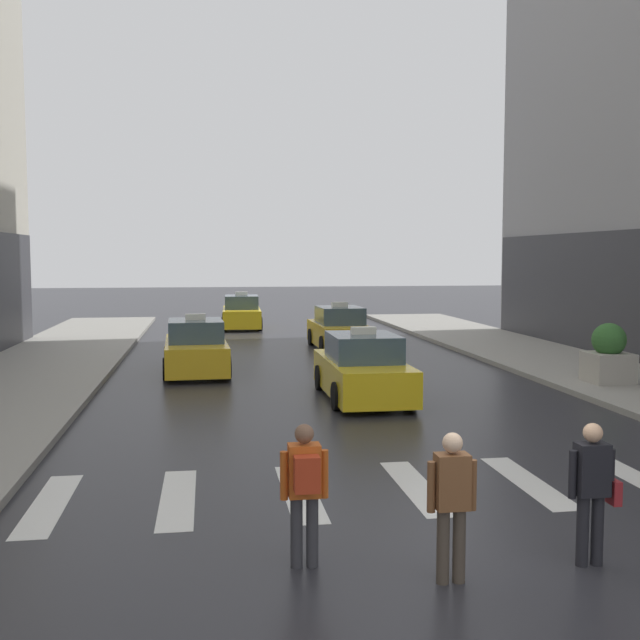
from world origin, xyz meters
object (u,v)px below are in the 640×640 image
object	(u,v)px
taxi_lead	(362,370)
pedestrian_with_backpack	(305,484)
taxi_second	(196,349)
taxi_third	(339,330)
pedestrian_with_handbag	(592,485)
pedestrian_plain_coat	(452,498)
taxi_fourth	(242,314)
planter_mid_block	(608,356)

from	to	relation	value
taxi_lead	pedestrian_with_backpack	xyz separation A→B (m)	(-2.73, -9.92, 0.25)
taxi_second	taxi_third	bearing A→B (deg)	44.13
pedestrian_with_backpack	pedestrian_with_handbag	size ratio (longest dim) A/B	1.00
pedestrian_with_handbag	pedestrian_plain_coat	distance (m)	1.74
pedestrian_with_handbag	taxi_fourth	bearing A→B (deg)	95.11
pedestrian_plain_coat	pedestrian_with_backpack	bearing A→B (deg)	157.96
pedestrian_with_handbag	pedestrian_plain_coat	xyz separation A→B (m)	(-1.73, -0.21, 0.01)
taxi_lead	taxi_fourth	xyz separation A→B (m)	(-2.11, 19.00, 0.00)
pedestrian_with_handbag	planter_mid_block	world-z (taller)	planter_mid_block
taxi_fourth	pedestrian_with_backpack	distance (m)	28.92
taxi_lead	pedestrian_plain_coat	size ratio (longest dim) A/B	2.76
taxi_second	taxi_fourth	size ratio (longest dim) A/B	1.00
taxi_fourth	pedestrian_with_handbag	distance (m)	29.44
taxi_lead	taxi_third	xyz separation A→B (m)	(1.19, 10.05, 0.00)
taxi_second	planter_mid_block	bearing A→B (deg)	-21.40
taxi_lead	pedestrian_with_backpack	size ratio (longest dim) A/B	2.76
pedestrian_plain_coat	planter_mid_block	bearing A→B (deg)	53.95
taxi_lead	taxi_second	bearing A→B (deg)	130.38
taxi_third	planter_mid_block	size ratio (longest dim) A/B	2.86
pedestrian_with_handbag	pedestrian_plain_coat	bearing A→B (deg)	-173.12
taxi_lead	taxi_fourth	distance (m)	19.12
taxi_lead	planter_mid_block	world-z (taller)	taxi_lead
pedestrian_plain_coat	taxi_lead	bearing A→B (deg)	83.39
taxi_lead	pedestrian_plain_coat	bearing A→B (deg)	-96.61
taxi_lead	pedestrian_with_backpack	world-z (taller)	taxi_lead
taxi_third	planter_mid_block	xyz separation A→B (m)	(5.66, -9.49, 0.15)
taxi_third	pedestrian_with_handbag	xyz separation A→B (m)	(-0.68, -20.37, 0.21)
taxi_lead	pedestrian_plain_coat	world-z (taller)	taxi_lead
taxi_lead	pedestrian_with_handbag	xyz separation A→B (m)	(0.51, -10.32, 0.21)
taxi_lead	pedestrian_with_backpack	distance (m)	10.29
taxi_lead	taxi_second	distance (m)	6.39
pedestrian_plain_coat	planter_mid_block	size ratio (longest dim) A/B	1.03
taxi_second	planter_mid_block	world-z (taller)	taxi_second
taxi_third	taxi_fourth	size ratio (longest dim) A/B	1.00
taxi_third	pedestrian_plain_coat	xyz separation A→B (m)	(-2.41, -20.58, 0.21)
pedestrian_with_backpack	taxi_second	bearing A→B (deg)	95.45
planter_mid_block	pedestrian_with_handbag	bearing A→B (deg)	-120.24
taxi_fourth	pedestrian_with_backpack	world-z (taller)	taxi_fourth
pedestrian_plain_coat	planter_mid_block	world-z (taller)	planter_mid_block
taxi_second	pedestrian_with_backpack	world-z (taller)	taxi_second
taxi_fourth	pedestrian_with_handbag	xyz separation A→B (m)	(2.62, -29.32, 0.21)
pedestrian_with_backpack	pedestrian_with_handbag	world-z (taller)	same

